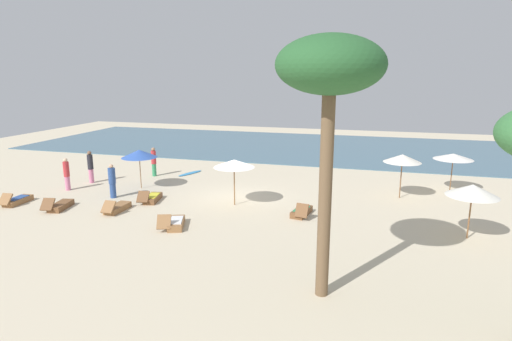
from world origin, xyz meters
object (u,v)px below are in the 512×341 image
at_px(lounger_4, 60,206).
at_px(person_0, 112,181).
at_px(umbrella_0, 453,157).
at_px(surfboard, 190,173).
at_px(umbrella_1, 473,190).
at_px(lounger_2, 117,208).
at_px(umbrella_2, 402,158).
at_px(person_3, 154,161).
at_px(person_1, 91,166).
at_px(umbrella_4, 139,154).
at_px(person_2, 67,174).
at_px(lounger_1, 302,212).
at_px(palm_1, 330,73).
at_px(lounger_0, 17,200).
at_px(umbrella_3, 234,164).
at_px(lounger_3, 152,198).
at_px(lounger_5, 175,223).

relative_size(lounger_4, person_0, 0.98).
relative_size(umbrella_0, surfboard, 1.04).
xyz_separation_m(umbrella_1, lounger_2, (-15.46, -0.85, -1.82)).
relative_size(umbrella_1, umbrella_2, 0.95).
distance_m(umbrella_2, person_3, 15.01).
height_order(umbrella_2, person_1, umbrella_2).
distance_m(umbrella_4, person_2, 4.19).
relative_size(lounger_1, palm_1, 0.23).
xyz_separation_m(lounger_1, person_2, (-13.44, 0.71, 0.76)).
height_order(umbrella_4, lounger_0, umbrella_4).
bearing_deg(person_1, lounger_0, -101.65).
bearing_deg(umbrella_4, lounger_1, -12.65).
distance_m(lounger_1, person_0, 10.13).
bearing_deg(umbrella_0, lounger_1, -139.57).
relative_size(umbrella_3, lounger_4, 1.30).
relative_size(lounger_1, person_2, 0.93).
xyz_separation_m(umbrella_0, lounger_3, (-15.09, -6.15, -1.82)).
xyz_separation_m(lounger_0, lounger_5, (9.20, -0.83, 0.00)).
bearing_deg(lounger_1, umbrella_1, -8.11).
xyz_separation_m(umbrella_3, lounger_2, (-5.10, -2.50, -1.95)).
bearing_deg(person_3, umbrella_3, -32.39).
xyz_separation_m(umbrella_3, lounger_4, (-7.97, -2.94, -1.95)).
bearing_deg(umbrella_2, person_0, -164.43).
height_order(lounger_4, palm_1, palm_1).
relative_size(umbrella_1, lounger_4, 1.25).
relative_size(umbrella_3, person_2, 1.26).
bearing_deg(lounger_2, lounger_4, -171.14).
relative_size(lounger_1, surfboard, 0.83).
relative_size(lounger_5, person_3, 0.96).
distance_m(umbrella_0, surfboard, 15.88).
height_order(lounger_0, lounger_4, lounger_0).
bearing_deg(lounger_3, umbrella_0, 22.16).
height_order(lounger_0, person_2, person_2).
height_order(umbrella_0, lounger_3, umbrella_0).
relative_size(umbrella_1, lounger_5, 1.25).
distance_m(lounger_4, palm_1, 15.39).
distance_m(lounger_1, lounger_4, 11.70).
distance_m(umbrella_2, lounger_3, 13.14).
relative_size(person_1, palm_1, 0.26).
bearing_deg(umbrella_3, person_1, 169.37).
bearing_deg(lounger_1, umbrella_3, 169.23).
relative_size(umbrella_0, person_2, 1.17).
xyz_separation_m(umbrella_4, person_3, (-0.75, 2.88, -1.07)).
xyz_separation_m(lounger_4, person_1, (-1.72, 4.76, 0.83)).
relative_size(umbrella_0, umbrella_2, 0.92).
height_order(umbrella_1, person_3, umbrella_1).
bearing_deg(lounger_2, lounger_0, -176.61).
relative_size(person_1, person_2, 1.06).
relative_size(umbrella_4, lounger_4, 1.26).
bearing_deg(lounger_0, lounger_2, 3.39).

